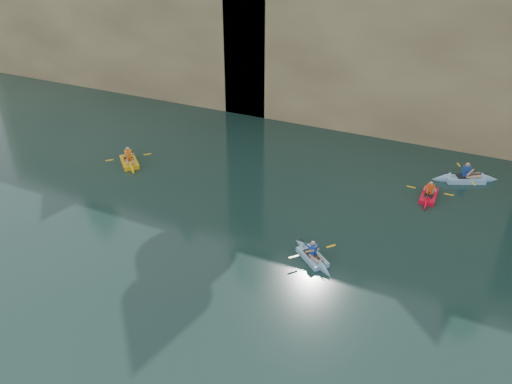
% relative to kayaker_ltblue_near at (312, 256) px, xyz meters
% --- Properties ---
extents(cliff, '(70.00, 16.00, 12.00)m').
position_rel_kayaker_ltblue_near_xyz_m(cliff, '(-1.59, 22.18, 5.87)').
color(cliff, tan).
rests_on(cliff, ground).
extents(cliff_slab_west, '(26.00, 2.40, 10.56)m').
position_rel_kayaker_ltblue_near_xyz_m(cliff_slab_west, '(-21.59, 14.78, 5.15)').
color(cliff_slab_west, tan).
rests_on(cliff_slab_west, ground).
extents(cliff_slab_center, '(24.00, 2.40, 11.40)m').
position_rel_kayaker_ltblue_near_xyz_m(cliff_slab_center, '(0.41, 14.78, 5.57)').
color(cliff_slab_center, tan).
rests_on(cliff_slab_center, ground).
extents(sea_cave_west, '(4.50, 1.00, 4.00)m').
position_rel_kayaker_ltblue_near_xyz_m(sea_cave_west, '(-19.59, 14.13, 1.87)').
color(sea_cave_west, black).
rests_on(sea_cave_west, ground).
extents(sea_cave_center, '(3.50, 1.00, 3.20)m').
position_rel_kayaker_ltblue_near_xyz_m(sea_cave_center, '(-5.59, 14.13, 1.47)').
color(sea_cave_center, black).
rests_on(sea_cave_center, ground).
extents(kayaker_ltblue_near, '(2.49, 2.18, 1.05)m').
position_rel_kayaker_ltblue_near_xyz_m(kayaker_ltblue_near, '(0.00, 0.00, 0.00)').
color(kayaker_ltblue_near, '#82B7DA').
rests_on(kayaker_ltblue_near, ground).
extents(kayaker_red_far, '(2.18, 2.98, 1.09)m').
position_rel_kayaker_ltblue_near_xyz_m(kayaker_red_far, '(3.31, 7.19, 0.00)').
color(kayaker_red_far, red).
rests_on(kayaker_red_far, ground).
extents(kayaker_yellow, '(2.81, 2.62, 1.27)m').
position_rel_kayaker_ltblue_near_xyz_m(kayaker_yellow, '(-12.15, 3.76, 0.03)').
color(kayaker_yellow, gold).
rests_on(kayaker_yellow, ground).
extents(kayaker_ltblue_mid, '(3.41, 2.33, 1.30)m').
position_rel_kayaker_ltblue_near_xyz_m(kayaker_ltblue_mid, '(4.66, 9.79, 0.03)').
color(kayaker_ltblue_mid, '#88BCE4').
rests_on(kayaker_ltblue_mid, ground).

